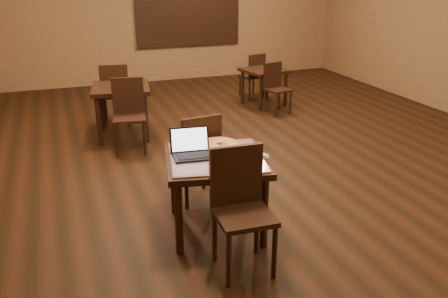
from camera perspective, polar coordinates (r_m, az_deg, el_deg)
name	(u,v)px	position (r m, az deg, el deg)	size (l,w,h in m)	color
ground	(257,158)	(6.35, 3.95, -1.12)	(10.00, 10.00, 0.00)	black
wall_back	(165,11)	(10.68, -7.09, 16.14)	(8.00, 0.02, 3.00)	#8D6948
mural	(188,8)	(10.76, -4.35, 16.54)	(2.34, 0.05, 1.64)	#26518B
tiled_table	(216,167)	(4.40, -0.97, -2.13)	(1.08, 1.08, 0.76)	black
chair_main_near	(240,202)	(3.92, 2.00, -6.39)	(0.47, 0.47, 1.04)	black
chair_main_far	(198,153)	(4.98, -3.14, -0.54)	(0.48, 0.48, 0.99)	black
laptop	(192,148)	(4.38, -3.92, 0.07)	(0.39, 0.32, 0.25)	black
plate	(245,159)	(4.28, 2.59, -1.26)	(0.26, 0.26, 0.01)	white
pizza_slice	(245,158)	(4.27, 2.59, -1.07)	(0.19, 0.19, 0.02)	beige
pizza_pan	(220,146)	(4.61, -0.54, 0.40)	(0.37, 0.37, 0.01)	silver
pizza_whole	(220,144)	(4.60, -0.54, 0.58)	(0.38, 0.38, 0.03)	beige
spatula	(222,144)	(4.59, -0.23, 0.61)	(0.09, 0.21, 0.01)	silver
napkin_roll	(262,154)	(4.37, 4.58, -0.63)	(0.10, 0.17, 0.04)	white
other_table_a	(264,75)	(8.73, 4.87, 8.84)	(0.84, 0.84, 0.67)	black
other_table_a_chair_near	(275,85)	(8.29, 6.20, 7.67)	(0.44, 0.44, 0.86)	black
other_table_a_chair_far	(254,73)	(9.20, 3.63, 9.08)	(0.44, 0.44, 0.86)	black
other_table_b	(121,95)	(7.14, -12.26, 6.37)	(0.94, 0.94, 0.77)	black
other_table_b_chair_near	(129,111)	(6.60, -11.36, 4.56)	(0.49, 0.49, 1.00)	black
other_table_b_chair_far	(115,91)	(7.71, -12.96, 6.81)	(0.49, 0.49, 1.00)	black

